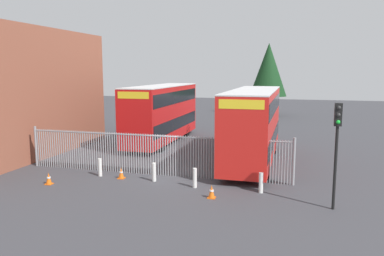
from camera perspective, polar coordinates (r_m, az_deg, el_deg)
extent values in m
plane|color=#3D3D42|center=(28.11, 2.14, -2.87)|extent=(100.00, 100.00, 0.00)
cylinder|color=gray|center=(24.23, -22.12, -2.69)|extent=(0.06, 0.06, 2.20)
cylinder|color=gray|center=(24.14, -21.85, -2.71)|extent=(0.06, 0.06, 2.20)
cylinder|color=gray|center=(24.06, -21.58, -2.74)|extent=(0.06, 0.06, 2.20)
cylinder|color=gray|center=(23.98, -21.32, -2.76)|extent=(0.06, 0.06, 2.20)
cylinder|color=gray|center=(23.89, -21.05, -2.78)|extent=(0.06, 0.06, 2.20)
cylinder|color=gray|center=(23.81, -20.77, -2.80)|extent=(0.06, 0.06, 2.20)
cylinder|color=gray|center=(23.73, -20.50, -2.83)|extent=(0.06, 0.06, 2.20)
cylinder|color=gray|center=(23.65, -20.22, -2.85)|extent=(0.06, 0.06, 2.20)
cylinder|color=gray|center=(23.57, -19.94, -2.87)|extent=(0.06, 0.06, 2.20)
cylinder|color=gray|center=(23.49, -19.66, -2.90)|extent=(0.06, 0.06, 2.20)
cylinder|color=gray|center=(23.41, -19.38, -2.92)|extent=(0.06, 0.06, 2.20)
cylinder|color=gray|center=(23.33, -19.10, -2.94)|extent=(0.06, 0.06, 2.20)
cylinder|color=gray|center=(23.25, -18.81, -2.97)|extent=(0.06, 0.06, 2.20)
cylinder|color=gray|center=(23.18, -18.53, -2.99)|extent=(0.06, 0.06, 2.20)
cylinder|color=gray|center=(23.10, -18.24, -3.01)|extent=(0.06, 0.06, 2.20)
cylinder|color=gray|center=(23.02, -17.94, -3.04)|extent=(0.06, 0.06, 2.20)
cylinder|color=gray|center=(22.95, -17.65, -3.06)|extent=(0.06, 0.06, 2.20)
cylinder|color=gray|center=(22.87, -17.36, -3.08)|extent=(0.06, 0.06, 2.20)
cylinder|color=gray|center=(22.80, -17.06, -3.11)|extent=(0.06, 0.06, 2.20)
cylinder|color=gray|center=(22.73, -16.76, -3.13)|extent=(0.06, 0.06, 2.20)
cylinder|color=gray|center=(22.65, -16.46, -3.16)|extent=(0.06, 0.06, 2.20)
cylinder|color=gray|center=(22.58, -16.15, -3.18)|extent=(0.06, 0.06, 2.20)
cylinder|color=gray|center=(22.51, -15.85, -3.20)|extent=(0.06, 0.06, 2.20)
cylinder|color=gray|center=(22.44, -15.54, -3.23)|extent=(0.06, 0.06, 2.20)
cylinder|color=gray|center=(22.37, -15.23, -3.25)|extent=(0.06, 0.06, 2.20)
cylinder|color=gray|center=(22.30, -14.92, -3.28)|extent=(0.06, 0.06, 2.20)
cylinder|color=gray|center=(22.23, -14.61, -3.30)|extent=(0.06, 0.06, 2.20)
cylinder|color=gray|center=(22.16, -14.29, -3.32)|extent=(0.06, 0.06, 2.20)
cylinder|color=gray|center=(22.09, -13.98, -3.35)|extent=(0.06, 0.06, 2.20)
cylinder|color=gray|center=(22.03, -13.66, -3.37)|extent=(0.06, 0.06, 2.20)
cylinder|color=gray|center=(21.96, -13.34, -3.40)|extent=(0.06, 0.06, 2.20)
cylinder|color=gray|center=(21.89, -13.02, -3.42)|extent=(0.06, 0.06, 2.20)
cylinder|color=gray|center=(21.83, -12.69, -3.45)|extent=(0.06, 0.06, 2.20)
cylinder|color=gray|center=(21.76, -12.36, -3.47)|extent=(0.06, 0.06, 2.20)
cylinder|color=gray|center=(21.70, -12.04, -3.50)|extent=(0.06, 0.06, 2.20)
cylinder|color=gray|center=(21.64, -11.71, -3.52)|extent=(0.06, 0.06, 2.20)
cylinder|color=gray|center=(21.58, -11.37, -3.54)|extent=(0.06, 0.06, 2.20)
cylinder|color=gray|center=(21.51, -11.04, -3.57)|extent=(0.06, 0.06, 2.20)
cylinder|color=gray|center=(21.45, -10.70, -3.59)|extent=(0.06, 0.06, 2.20)
cylinder|color=gray|center=(21.39, -10.36, -3.62)|extent=(0.06, 0.06, 2.20)
cylinder|color=gray|center=(21.34, -10.02, -3.64)|extent=(0.06, 0.06, 2.20)
cylinder|color=gray|center=(21.28, -9.68, -3.67)|extent=(0.06, 0.06, 2.20)
cylinder|color=gray|center=(21.22, -9.34, -3.69)|extent=(0.06, 0.06, 2.20)
cylinder|color=gray|center=(21.16, -8.99, -3.72)|extent=(0.06, 0.06, 2.20)
cylinder|color=gray|center=(21.11, -8.65, -3.74)|extent=(0.06, 0.06, 2.20)
cylinder|color=gray|center=(21.05, -8.30, -3.77)|extent=(0.06, 0.06, 2.20)
cylinder|color=gray|center=(21.00, -7.94, -3.79)|extent=(0.06, 0.06, 2.20)
cylinder|color=gray|center=(20.94, -7.59, -3.82)|extent=(0.06, 0.06, 2.20)
cylinder|color=gray|center=(20.89, -7.24, -3.84)|extent=(0.06, 0.06, 2.20)
cylinder|color=gray|center=(20.84, -6.88, -3.87)|extent=(0.06, 0.06, 2.20)
cylinder|color=gray|center=(20.79, -6.52, -3.89)|extent=(0.06, 0.06, 2.20)
cylinder|color=gray|center=(20.74, -6.16, -3.91)|extent=(0.06, 0.06, 2.20)
cylinder|color=gray|center=(20.69, -5.80, -3.94)|extent=(0.06, 0.06, 2.20)
cylinder|color=gray|center=(20.64, -5.43, -3.96)|extent=(0.06, 0.06, 2.20)
cylinder|color=gray|center=(20.59, -5.07, -3.99)|extent=(0.06, 0.06, 2.20)
cylinder|color=gray|center=(20.54, -4.70, -4.01)|extent=(0.06, 0.06, 2.20)
cylinder|color=gray|center=(20.50, -4.33, -4.04)|extent=(0.06, 0.06, 2.20)
cylinder|color=gray|center=(20.45, -3.96, -4.06)|extent=(0.06, 0.06, 2.20)
cylinder|color=gray|center=(20.41, -3.59, -4.08)|extent=(0.06, 0.06, 2.20)
cylinder|color=gray|center=(20.36, -3.22, -4.11)|extent=(0.06, 0.06, 2.20)
cylinder|color=gray|center=(20.32, -2.84, -4.13)|extent=(0.06, 0.06, 2.20)
cylinder|color=gray|center=(20.28, -2.46, -4.16)|extent=(0.06, 0.06, 2.20)
cylinder|color=gray|center=(20.24, -2.08, -4.18)|extent=(0.06, 0.06, 2.20)
cylinder|color=gray|center=(20.20, -1.70, -4.20)|extent=(0.06, 0.06, 2.20)
cylinder|color=gray|center=(20.16, -1.32, -4.23)|extent=(0.06, 0.06, 2.20)
cylinder|color=gray|center=(20.12, -0.94, -4.25)|extent=(0.06, 0.06, 2.20)
cylinder|color=gray|center=(20.08, -0.55, -4.28)|extent=(0.06, 0.06, 2.20)
cylinder|color=gray|center=(20.04, -0.17, -4.30)|extent=(0.06, 0.06, 2.20)
cylinder|color=gray|center=(20.01, 0.22, -4.32)|extent=(0.06, 0.06, 2.20)
cylinder|color=gray|center=(19.97, 0.61, -4.35)|extent=(0.06, 0.06, 2.20)
cylinder|color=gray|center=(19.94, 1.00, -4.37)|extent=(0.06, 0.06, 2.20)
cylinder|color=gray|center=(19.91, 1.39, -4.39)|extent=(0.06, 0.06, 2.20)
cylinder|color=gray|center=(19.87, 1.78, -4.41)|extent=(0.06, 0.06, 2.20)
cylinder|color=gray|center=(19.84, 2.18, -4.44)|extent=(0.06, 0.06, 2.20)
cylinder|color=gray|center=(19.81, 2.57, -4.46)|extent=(0.06, 0.06, 2.20)
cylinder|color=gray|center=(19.78, 2.97, -4.48)|extent=(0.06, 0.06, 2.20)
cylinder|color=gray|center=(19.76, 3.37, -4.50)|extent=(0.06, 0.06, 2.20)
cylinder|color=gray|center=(19.73, 3.77, -4.53)|extent=(0.06, 0.06, 2.20)
cylinder|color=gray|center=(19.70, 4.17, -4.55)|extent=(0.06, 0.06, 2.20)
cylinder|color=gray|center=(19.68, 4.57, -4.57)|extent=(0.06, 0.06, 2.20)
cylinder|color=gray|center=(19.65, 4.97, -4.59)|extent=(0.06, 0.06, 2.20)
cylinder|color=gray|center=(19.63, 5.38, -4.61)|extent=(0.06, 0.06, 2.20)
cylinder|color=gray|center=(19.61, 5.78, -4.63)|extent=(0.06, 0.06, 2.20)
cylinder|color=gray|center=(19.59, 6.19, -4.66)|extent=(0.06, 0.06, 2.20)
cylinder|color=gray|center=(19.56, 6.59, -4.68)|extent=(0.06, 0.06, 2.20)
cylinder|color=gray|center=(19.55, 7.00, -4.70)|extent=(0.06, 0.06, 2.20)
cylinder|color=gray|center=(19.53, 7.41, -4.72)|extent=(0.06, 0.06, 2.20)
cylinder|color=gray|center=(19.51, 7.81, -4.74)|extent=(0.06, 0.06, 2.20)
cylinder|color=gray|center=(19.49, 8.22, -4.76)|extent=(0.06, 0.06, 2.20)
cylinder|color=gray|center=(19.48, 8.63, -4.78)|extent=(0.06, 0.06, 2.20)
cylinder|color=gray|center=(19.46, 9.04, -4.80)|extent=(0.06, 0.06, 2.20)
cylinder|color=gray|center=(19.45, 9.46, -4.82)|extent=(0.06, 0.06, 2.20)
cylinder|color=gray|center=(19.44, 9.87, -4.84)|extent=(0.06, 0.06, 2.20)
cylinder|color=gray|center=(19.42, 10.28, -4.86)|extent=(0.06, 0.06, 2.20)
cylinder|color=gray|center=(19.41, 10.69, -4.87)|extent=(0.06, 0.06, 2.20)
cylinder|color=gray|center=(19.40, 11.11, -4.89)|extent=(0.06, 0.06, 2.20)
cylinder|color=gray|center=(19.40, 11.52, -4.91)|extent=(0.06, 0.06, 2.20)
cylinder|color=gray|center=(19.39, 11.93, -4.93)|extent=(0.06, 0.06, 2.20)
cylinder|color=gray|center=(19.38, 12.35, -4.95)|extent=(0.06, 0.06, 2.20)
cylinder|color=gray|center=(19.38, 12.76, -4.96)|extent=(0.06, 0.06, 2.20)
cylinder|color=gray|center=(19.37, 13.18, -4.98)|extent=(0.06, 0.06, 2.20)
cylinder|color=gray|center=(19.37, 13.59, -5.00)|extent=(0.06, 0.06, 2.20)
cylinder|color=gray|center=(19.37, 14.01, -5.02)|extent=(0.06, 0.06, 2.20)
cylinder|color=gray|center=(19.36, 14.42, -5.03)|extent=(0.06, 0.06, 2.20)
cylinder|color=gray|center=(19.36, 14.84, -5.05)|extent=(0.06, 0.06, 2.20)
cylinder|color=gray|center=(20.49, -5.84, -1.15)|extent=(14.56, 0.07, 0.07)
cylinder|color=gray|center=(24.21, -22.13, -2.52)|extent=(0.14, 0.14, 2.35)
cylinder|color=gray|center=(19.35, 14.85, -4.83)|extent=(0.14, 0.14, 2.35)
cube|color=red|center=(23.43, 9.07, 0.57)|extent=(2.50, 10.80, 4.00)
cube|color=black|center=(23.56, 9.02, -1.35)|extent=(2.54, 10.37, 0.90)
cube|color=black|center=(23.30, 9.14, 3.50)|extent=(2.54, 10.37, 0.90)
cube|color=yellow|center=(17.97, 7.34, 3.51)|extent=(2.12, 0.12, 0.44)
cube|color=silver|center=(23.24, 9.19, 5.53)|extent=(2.50, 10.80, 0.08)
cylinder|color=black|center=(20.67, 4.89, -5.59)|extent=(0.30, 1.04, 1.04)
cylinder|color=black|center=(20.41, 11.01, -5.90)|extent=(0.30, 1.04, 1.04)
cylinder|color=black|center=(26.77, 7.32, -2.37)|extent=(0.30, 1.04, 1.04)
cylinder|color=black|center=(26.57, 12.03, -2.57)|extent=(0.30, 1.04, 1.04)
cube|color=red|center=(29.78, -4.46, 2.33)|extent=(2.50, 10.80, 4.00)
cube|color=black|center=(29.87, -4.44, 0.81)|extent=(2.54, 10.37, 0.90)
cube|color=black|center=(29.67, -4.48, 4.64)|extent=(2.54, 10.37, 0.90)
cube|color=yellow|center=(24.68, -8.68, 4.83)|extent=(2.12, 0.12, 0.44)
cube|color=silver|center=(29.63, -4.50, 6.24)|extent=(2.50, 10.80, 0.08)
cylinder|color=black|center=(27.38, -8.94, -2.16)|extent=(0.30, 1.04, 1.04)
cylinder|color=black|center=(26.56, -4.60, -2.41)|extent=(0.30, 1.04, 1.04)
cylinder|color=black|center=(33.16, -4.49, -0.22)|extent=(0.30, 1.04, 1.04)
cylinder|color=black|center=(32.49, -0.83, -0.38)|extent=(0.30, 1.04, 1.04)
cylinder|color=silver|center=(21.02, -13.48, -5.69)|extent=(0.20, 0.20, 0.95)
cylinder|color=silver|center=(19.59, -5.65, -6.53)|extent=(0.20, 0.20, 0.95)
cylinder|color=silver|center=(18.47, 0.42, -7.42)|extent=(0.20, 0.20, 0.95)
cylinder|color=silver|center=(18.00, 10.19, -7.99)|extent=(0.20, 0.20, 0.95)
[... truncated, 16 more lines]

